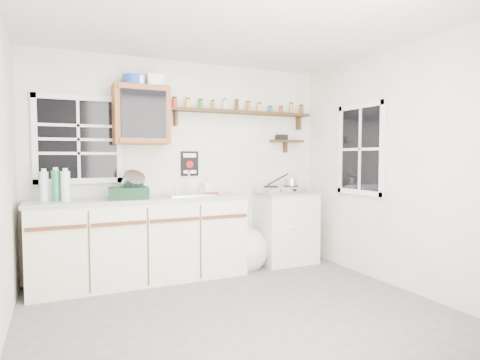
% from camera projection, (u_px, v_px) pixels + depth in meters
% --- Properties ---
extents(room, '(3.64, 3.24, 2.54)m').
position_uv_depth(room, '(240.00, 170.00, 3.41)').
color(room, '#515154').
rests_on(room, ground).
extents(main_cabinet, '(2.31, 0.63, 0.92)m').
position_uv_depth(main_cabinet, '(142.00, 239.00, 4.39)').
color(main_cabinet, beige).
rests_on(main_cabinet, floor).
extents(right_cabinet, '(0.73, 0.57, 0.91)m').
position_uv_depth(right_cabinet, '(285.00, 227.00, 5.18)').
color(right_cabinet, silver).
rests_on(right_cabinet, floor).
extents(sink, '(0.52, 0.44, 0.29)m').
position_uv_depth(sink, '(189.00, 194.00, 4.59)').
color(sink, silver).
rests_on(sink, main_cabinet).
extents(upper_cabinet, '(0.60, 0.32, 0.65)m').
position_uv_depth(upper_cabinet, '(141.00, 115.00, 4.45)').
color(upper_cabinet, brown).
rests_on(upper_cabinet, wall_back).
extents(upper_cabinet_clutter, '(0.45, 0.24, 0.14)m').
position_uv_depth(upper_cabinet_clutter, '(141.00, 80.00, 4.43)').
color(upper_cabinet_clutter, '#193CA8').
rests_on(upper_cabinet_clutter, upper_cabinet).
extents(spice_shelf, '(1.91, 0.18, 0.35)m').
position_uv_depth(spice_shelf, '(242.00, 112.00, 5.04)').
color(spice_shelf, '#32200D').
rests_on(spice_shelf, wall_back).
extents(secondary_shelf, '(0.45, 0.16, 0.24)m').
position_uv_depth(secondary_shelf, '(285.00, 141.00, 5.33)').
color(secondary_shelf, '#32200D').
rests_on(secondary_shelf, wall_back).
extents(warning_sign, '(0.22, 0.02, 0.30)m').
position_uv_depth(warning_sign, '(190.00, 164.00, 4.87)').
color(warning_sign, black).
rests_on(warning_sign, wall_back).
extents(window_back, '(0.93, 0.03, 0.98)m').
position_uv_depth(window_back, '(78.00, 139.00, 4.33)').
color(window_back, black).
rests_on(window_back, wall_back).
extents(window_right, '(0.03, 0.78, 1.08)m').
position_uv_depth(window_right, '(360.00, 149.00, 4.64)').
color(window_right, black).
rests_on(window_right, wall_back).
extents(water_bottles, '(0.28, 0.16, 0.34)m').
position_uv_depth(water_bottles, '(56.00, 186.00, 4.00)').
color(water_bottles, silver).
rests_on(water_bottles, main_cabinet).
extents(dish_rack, '(0.45, 0.36, 0.31)m').
position_uv_depth(dish_rack, '(130.00, 189.00, 4.24)').
color(dish_rack, '#10311C').
rests_on(dish_rack, main_cabinet).
extents(soap_bottle, '(0.09, 0.10, 0.18)m').
position_uv_depth(soap_bottle, '(206.00, 186.00, 4.81)').
color(soap_bottle, white).
rests_on(soap_bottle, main_cabinet).
extents(rag, '(0.19, 0.18, 0.02)m').
position_uv_depth(rag, '(211.00, 194.00, 4.67)').
color(rag, maroon).
rests_on(rag, main_cabinet).
extents(hotplate, '(0.62, 0.37, 0.09)m').
position_uv_depth(hotplate, '(281.00, 189.00, 5.09)').
color(hotplate, silver).
rests_on(hotplate, right_cabinet).
extents(saucepan, '(0.38, 0.17, 0.16)m').
position_uv_depth(saucepan, '(291.00, 182.00, 5.15)').
color(saucepan, silver).
rests_on(saucepan, hotplate).
extents(trash_bag, '(0.47, 0.43, 0.54)m').
position_uv_depth(trash_bag, '(246.00, 250.00, 4.87)').
color(trash_bag, silver).
rests_on(trash_bag, floor).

